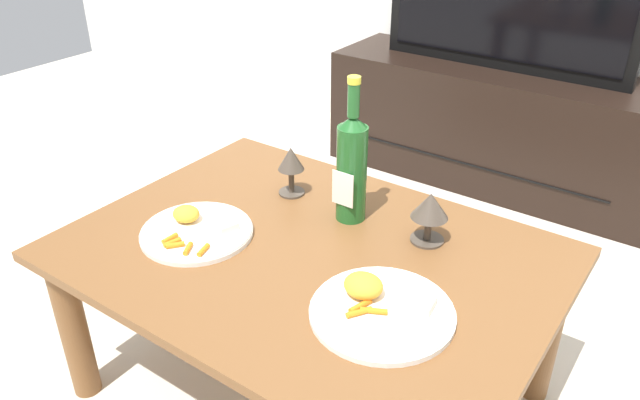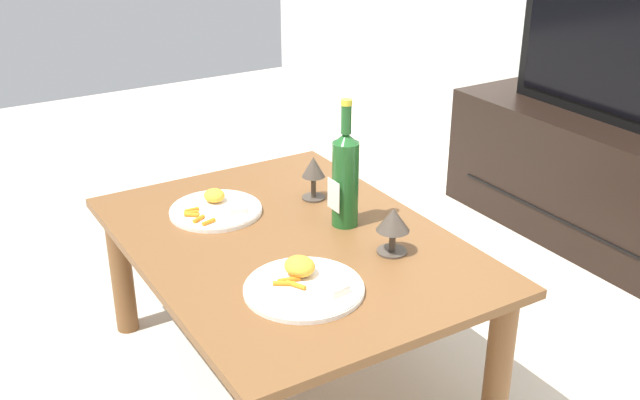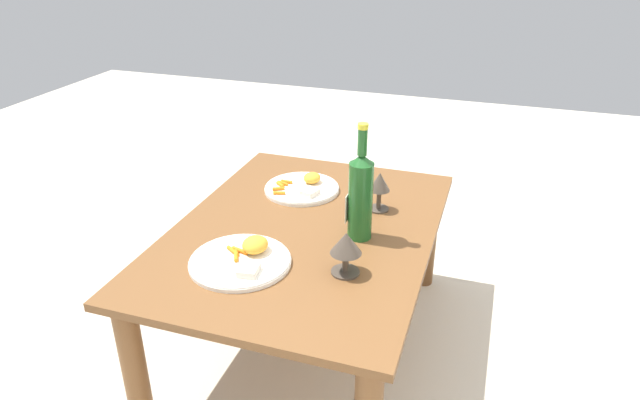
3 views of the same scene
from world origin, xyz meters
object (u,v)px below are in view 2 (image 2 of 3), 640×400
Objects in this scene: dining_table at (290,263)px; goblet_left at (313,170)px; wine_bottle at (346,177)px; dinner_plate_right at (304,285)px; tv_screen at (630,48)px; dinner_plate_left at (216,209)px; tv_stand at (607,186)px; goblet_right at (393,222)px.

goblet_left reaches higher than dining_table.
dinner_plate_right is (0.25, -0.28, -0.13)m from wine_bottle.
tv_screen reaches higher than dinner_plate_left.
tv_stand is 4.69× the size of dinner_plate_right.
goblet_left is at bearing -94.43° from tv_stand.
goblet_left reaches higher than goblet_right.
tv_screen is at bearing 103.81° from goblet_right.
dining_table is 3.02× the size of wine_bottle.
wine_bottle is at bearing -85.26° from tv_stand.
goblet_right is at bearing -76.22° from tv_stand.
wine_bottle is at bearing 88.65° from dining_table.
wine_bottle reaches higher than goblet_right.
goblet_right is at bearing 32.30° from dinner_plate_left.
tv_stand is at bearing 90.00° from tv_screen.
dining_table is 1.46m from tv_stand.
tv_screen is 7.38× the size of goblet_left.
wine_bottle is 0.41m from dinner_plate_left.
dining_table is 0.81× the size of tv_stand.
dinner_plate_left is (-0.26, -0.28, -0.14)m from wine_bottle.
dinner_plate_left is at bearing -95.88° from tv_screen.
dinner_plate_right is (0.25, -0.10, 0.09)m from dining_table.
goblet_right is (0.31, -1.25, -0.24)m from tv_screen.
goblet_left is at bearing 180.00° from goblet_right.
wine_bottle is (0.00, 0.18, 0.22)m from dining_table.
goblet_right is at bearing -76.19° from tv_screen.
wine_bottle reaches higher than dining_table.
tv_stand reaches higher than dining_table.
dinner_plate_left is 0.93× the size of dinner_plate_right.
dining_table is 0.28m from dinner_plate_right.
dining_table is 8.18× the size of goblet_left.
goblet_right is (0.21, 0.20, 0.16)m from dining_table.
dinner_plate_left is (-0.06, -0.30, -0.08)m from goblet_left.
dining_table is at bearing -86.01° from tv_screen.
wine_bottle is (0.11, -1.27, -0.18)m from tv_screen.
wine_bottle is at bearing 46.64° from dinner_plate_left.
wine_bottle is 0.21m from goblet_right.
goblet_right is at bearing 43.32° from dining_table.
dining_table is 3.80× the size of dinner_plate_right.
tv_stand is 5.06× the size of dinner_plate_left.
goblet_left is at bearing 146.85° from dinner_plate_right.
tv_stand is 1.37× the size of tv_screen.
tv_stand is 10.09× the size of goblet_left.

